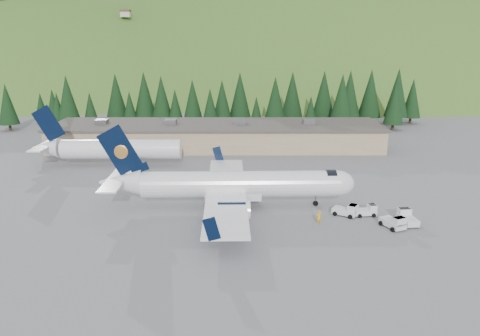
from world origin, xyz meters
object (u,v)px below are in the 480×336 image
(terminal_building, at_px, (217,135))
(baggage_tug_c, at_px, (407,218))
(second_airliner, at_px, (106,149))
(baggage_tug_a, at_px, (367,211))
(baggage_tug_d, at_px, (394,223))
(baggage_tug_b, at_px, (347,210))
(airliner, at_px, (233,185))
(ramp_worker, at_px, (319,217))

(terminal_building, bearing_deg, baggage_tug_c, -59.18)
(second_airliner, bearing_deg, terminal_building, 38.78)
(baggage_tug_a, height_order, baggage_tug_d, baggage_tug_d)
(baggage_tug_b, relative_size, baggage_tug_c, 1.01)
(second_airliner, distance_m, baggage_tug_a, 49.19)
(airliner, bearing_deg, ramp_worker, -31.45)
(baggage_tug_c, height_order, ramp_worker, baggage_tug_c)
(second_airliner, relative_size, baggage_tug_b, 7.74)
(terminal_building, bearing_deg, second_airliner, -141.22)
(baggage_tug_b, xyz_separation_m, baggage_tug_c, (7.08, -2.66, 0.03))
(airliner, distance_m, second_airliner, 32.48)
(baggage_tug_a, bearing_deg, second_airliner, 141.83)
(airliner, distance_m, baggage_tug_d, 21.97)
(airliner, relative_size, baggage_tug_b, 10.05)
(airliner, distance_m, baggage_tug_c, 23.46)
(terminal_building, relative_size, baggage_tug_d, 19.25)
(second_airliner, bearing_deg, baggage_tug_b, -33.16)
(ramp_worker, bearing_deg, airliner, -61.79)
(baggage_tug_c, bearing_deg, second_airliner, 51.79)
(airliner, relative_size, baggage_tug_d, 9.68)
(baggage_tug_d, bearing_deg, second_airliner, -147.63)
(second_airliner, xyz_separation_m, baggage_tug_a, (41.97, -25.52, -2.63))
(ramp_worker, bearing_deg, terminal_building, -102.93)
(terminal_building, bearing_deg, airliner, -84.05)
(second_airliner, xyz_separation_m, baggage_tug_c, (46.36, -28.32, -2.53))
(second_airliner, height_order, baggage_tug_d, second_airliner)
(baggage_tug_b, bearing_deg, baggage_tug_c, 11.46)
(second_airliner, distance_m, baggage_tug_c, 54.38)
(terminal_building, xyz_separation_m, ramp_worker, (15.11, -44.49, -1.73))
(airliner, distance_m, terminal_building, 38.23)
(baggage_tug_a, height_order, terminal_building, terminal_building)
(baggage_tug_b, bearing_deg, second_airliner, 178.88)
(airliner, xyz_separation_m, baggage_tug_a, (18.09, -3.49, -2.47))
(baggage_tug_a, relative_size, baggage_tug_d, 0.83)
(baggage_tug_c, xyz_separation_m, ramp_worker, (-11.33, -0.17, 0.09))
(baggage_tug_b, relative_size, terminal_building, 0.05)
(baggage_tug_d, relative_size, ramp_worker, 2.07)
(baggage_tug_b, bearing_deg, baggage_tug_a, 35.13)
(baggage_tug_d, bearing_deg, baggage_tug_a, -176.93)
(airliner, xyz_separation_m, baggage_tug_d, (20.33, -7.99, -2.38))
(baggage_tug_b, xyz_separation_m, terminal_building, (-19.36, 41.66, 1.86))
(airliner, relative_size, second_airliner, 1.30)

